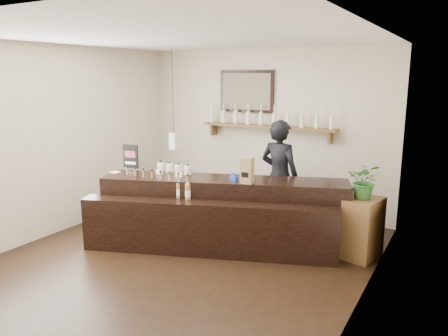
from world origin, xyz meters
The scene contains 10 objects.
ground centered at (0.00, 0.00, 0.00)m, with size 5.00×5.00×0.00m, color black.
room_shell centered at (0.00, 0.00, 1.70)m, with size 5.00×5.00×5.00m.
back_wall_decor centered at (-0.16, 2.37, 1.76)m, with size 2.66×0.96×1.69m.
counter centered at (0.19, 0.57, 0.45)m, with size 3.41×2.03×1.11m.
promo_sign centered at (-1.40, 0.61, 1.13)m, with size 0.26×0.06×0.36m.
paper_bag centered at (0.60, 0.61, 1.13)m, with size 0.17×0.13×0.35m.
tape_dispenser centered at (0.36, 0.68, 0.99)m, with size 0.13×0.08×0.10m.
side_cabinet centered at (2.00, 1.18, 0.40)m, with size 0.50×0.62×0.80m.
potted_plant centered at (2.00, 1.18, 1.03)m, with size 0.42×0.36×0.47m, color #2D6227.
shopkeeper centered at (0.68, 1.55, 0.97)m, with size 0.71×0.47×1.94m, color black.
Camera 1 is at (3.10, -4.42, 2.35)m, focal length 35.00 mm.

